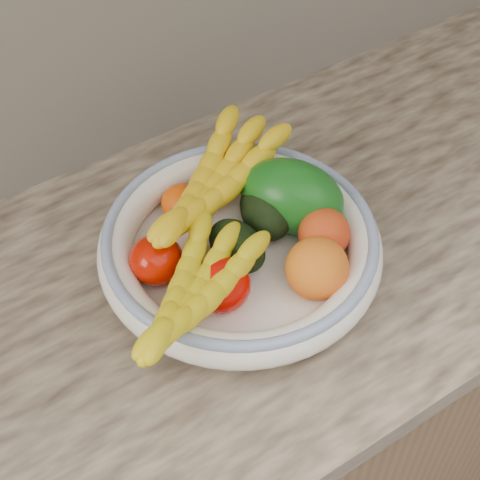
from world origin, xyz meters
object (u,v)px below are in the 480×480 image
banana_bunch_back (214,189)px  banana_bunch_front (194,297)px  fruit_bowl (240,246)px  green_mango (291,197)px

banana_bunch_back → banana_bunch_front: (-0.12, -0.14, -0.01)m
fruit_bowl → green_mango: size_ratio=2.57×
fruit_bowl → banana_bunch_back: banana_bunch_back is taller
green_mango → banana_bunch_front: 0.22m
fruit_bowl → banana_bunch_back: size_ratio=1.27×
banana_bunch_back → fruit_bowl: bearing=-123.9°
fruit_bowl → banana_bunch_front: (-0.11, -0.06, 0.03)m
green_mango → banana_bunch_back: size_ratio=0.50×
green_mango → fruit_bowl: bearing=155.8°
banana_bunch_front → banana_bunch_back: bearing=18.5°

